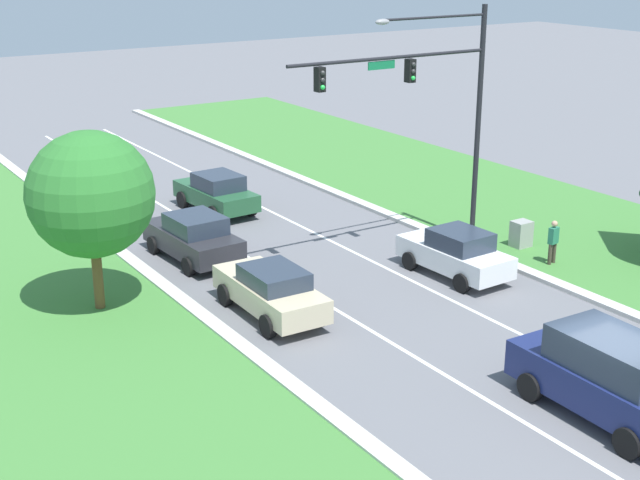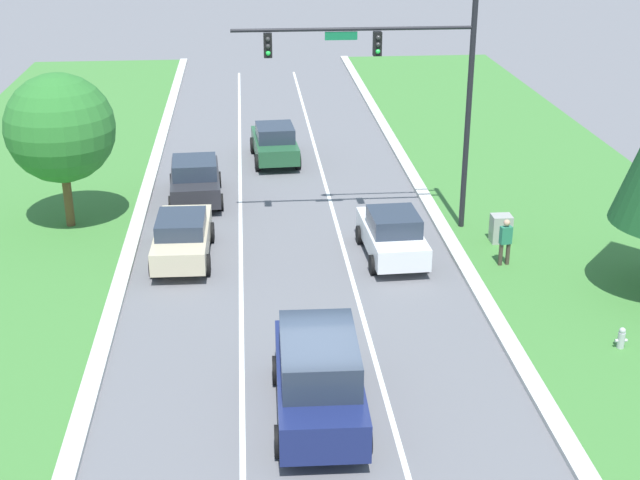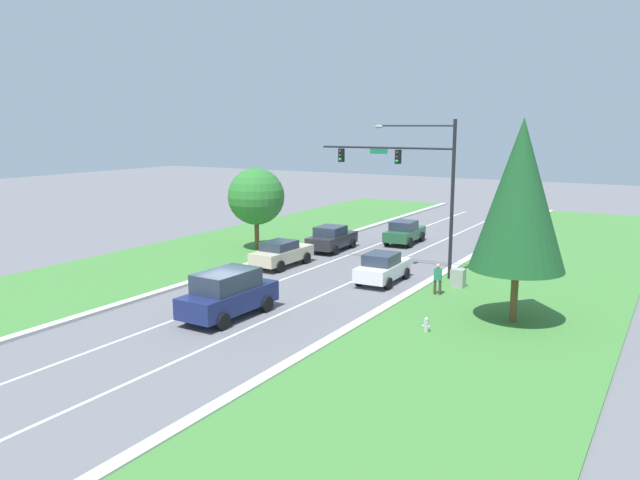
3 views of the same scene
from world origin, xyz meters
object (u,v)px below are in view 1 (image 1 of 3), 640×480
object	(u,v)px
traffic_signal_mast	(433,95)
charcoal_sedan	(194,237)
champagne_sedan	(271,290)
oak_near_left_tree	(91,195)
navy_suv	(609,376)
white_sedan	(456,253)
forest_sedan	(216,193)
pedestrian	(553,241)
utility_cabinet	(521,235)

from	to	relation	value
traffic_signal_mast	charcoal_sedan	distance (m)	10.01
champagne_sedan	oak_near_left_tree	bearing A→B (deg)	143.54
champagne_sedan	navy_suv	world-z (taller)	navy_suv
white_sedan	forest_sedan	world-z (taller)	forest_sedan
navy_suv	oak_near_left_tree	xyz separation A→B (m)	(-8.13, 13.20, 2.67)
pedestrian	navy_suv	bearing A→B (deg)	39.38
navy_suv	utility_cabinet	xyz separation A→B (m)	(7.33, 10.27, -0.58)
utility_cabinet	pedestrian	world-z (taller)	pedestrian
champagne_sedan	forest_sedan	size ratio (longest dim) A/B	1.03
forest_sedan	oak_near_left_tree	world-z (taller)	oak_near_left_tree
oak_near_left_tree	traffic_signal_mast	bearing A→B (deg)	-6.28
charcoal_sedan	oak_near_left_tree	xyz separation A→B (m)	(-4.51, -2.63, 2.91)
traffic_signal_mast	champagne_sedan	distance (m)	9.56
white_sedan	charcoal_sedan	xyz separation A→B (m)	(-6.93, 6.44, 0.03)
white_sedan	utility_cabinet	xyz separation A→B (m)	(4.03, 0.88, -0.31)
navy_suv	charcoal_sedan	distance (m)	16.25
champagne_sedan	oak_near_left_tree	size ratio (longest dim) A/B	0.81
champagne_sedan	forest_sedan	xyz separation A→B (m)	(3.55, 10.89, 0.03)
white_sedan	forest_sedan	xyz separation A→B (m)	(-3.55, 11.36, 0.03)
champagne_sedan	charcoal_sedan	size ratio (longest dim) A/B	1.01
charcoal_sedan	utility_cabinet	distance (m)	12.29
oak_near_left_tree	utility_cabinet	bearing A→B (deg)	-10.74
navy_suv	pedestrian	xyz separation A→B (m)	(6.91, 8.30, -0.18)
utility_cabinet	charcoal_sedan	bearing A→B (deg)	153.06
traffic_signal_mast	navy_suv	distance (m)	13.43
white_sedan	pedestrian	size ratio (longest dim) A/B	2.56
navy_suv	utility_cabinet	world-z (taller)	navy_suv
champagne_sedan	white_sedan	world-z (taller)	white_sedan
navy_suv	forest_sedan	world-z (taller)	navy_suv
traffic_signal_mast	pedestrian	bearing A→B (deg)	-51.28
charcoal_sedan	pedestrian	bearing A→B (deg)	-38.44
traffic_signal_mast	forest_sedan	distance (m)	11.09
oak_near_left_tree	pedestrian	bearing A→B (deg)	-18.07
forest_sedan	traffic_signal_mast	bearing A→B (deg)	-67.61
champagne_sedan	oak_near_left_tree	distance (m)	6.22
charcoal_sedan	forest_sedan	bearing A→B (deg)	52.71
pedestrian	oak_near_left_tree	xyz separation A→B (m)	(-15.04, 4.91, 2.85)
white_sedan	oak_near_left_tree	bearing A→B (deg)	159.30
navy_suv	utility_cabinet	size ratio (longest dim) A/B	4.71
utility_cabinet	oak_near_left_tree	size ratio (longest dim) A/B	0.19
navy_suv	forest_sedan	xyz separation A→B (m)	(-0.25, 20.75, -0.24)
forest_sedan	utility_cabinet	size ratio (longest dim) A/B	4.20
traffic_signal_mast	navy_suv	bearing A→B (deg)	-108.85
champagne_sedan	utility_cabinet	distance (m)	11.14
traffic_signal_mast	white_sedan	distance (m)	5.70
traffic_signal_mast	pedestrian	world-z (taller)	traffic_signal_mast
pedestrian	oak_near_left_tree	distance (m)	16.08
champagne_sedan	navy_suv	bearing A→B (deg)	-67.85
utility_cabinet	pedestrian	xyz separation A→B (m)	(-0.43, -1.97, 0.40)
white_sedan	pedestrian	world-z (taller)	white_sedan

